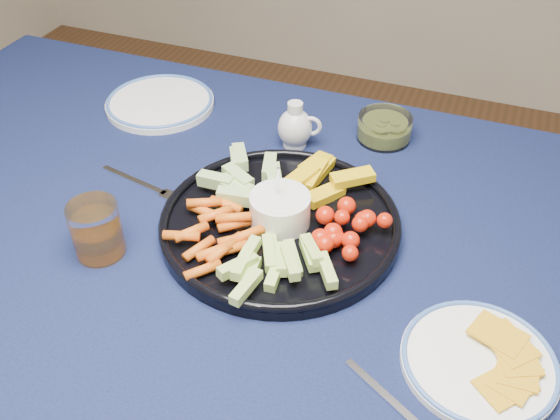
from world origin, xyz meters
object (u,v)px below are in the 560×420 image
(dining_table, at_px, (248,296))
(creamer_pitcher, at_px, (295,127))
(cheese_plate, at_px, (479,360))
(pickle_bowl, at_px, (384,129))
(juice_tumbler, at_px, (97,233))
(side_plate_extra, at_px, (160,102))
(crudite_platter, at_px, (279,218))

(dining_table, distance_m, creamer_pitcher, 0.34)
(creamer_pitcher, bearing_deg, cheese_plate, -44.84)
(creamer_pitcher, height_order, pickle_bowl, creamer_pitcher)
(dining_table, relative_size, cheese_plate, 8.38)
(cheese_plate, xyz_separation_m, juice_tumbler, (-0.57, 0.01, 0.03))
(dining_table, bearing_deg, juice_tumbler, -162.01)
(dining_table, relative_size, creamer_pitcher, 18.49)
(side_plate_extra, bearing_deg, juice_tumbler, -72.38)
(side_plate_extra, bearing_deg, crudite_platter, -36.19)
(crudite_platter, distance_m, side_plate_extra, 0.46)
(crudite_platter, xyz_separation_m, pickle_bowl, (0.09, 0.32, -0.00))
(creamer_pitcher, xyz_separation_m, cheese_plate, (0.39, -0.39, -0.03))
(dining_table, bearing_deg, side_plate_extra, 134.78)
(dining_table, height_order, crudite_platter, crudite_platter)
(cheese_plate, relative_size, juice_tumbler, 2.23)
(crudite_platter, xyz_separation_m, side_plate_extra, (-0.37, 0.27, -0.01))
(juice_tumbler, relative_size, side_plate_extra, 0.40)
(dining_table, distance_m, pickle_bowl, 0.43)
(pickle_bowl, bearing_deg, cheese_plate, -62.96)
(cheese_plate, bearing_deg, crudite_platter, 155.35)
(crudite_platter, xyz_separation_m, creamer_pitcher, (-0.06, 0.24, 0.02))
(dining_table, height_order, pickle_bowl, pickle_bowl)
(creamer_pitcher, relative_size, pickle_bowl, 0.88)
(crudite_platter, height_order, creamer_pitcher, crudite_platter)
(crudite_platter, bearing_deg, side_plate_extra, 143.81)
(pickle_bowl, xyz_separation_m, cheese_plate, (0.24, -0.47, -0.01))
(pickle_bowl, height_order, juice_tumbler, juice_tumbler)
(juice_tumbler, bearing_deg, creamer_pitcher, 65.07)
(crudite_platter, bearing_deg, juice_tumbler, -148.08)
(cheese_plate, bearing_deg, side_plate_extra, 148.95)
(crudite_platter, bearing_deg, cheese_plate, -24.65)
(pickle_bowl, bearing_deg, side_plate_extra, -173.99)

